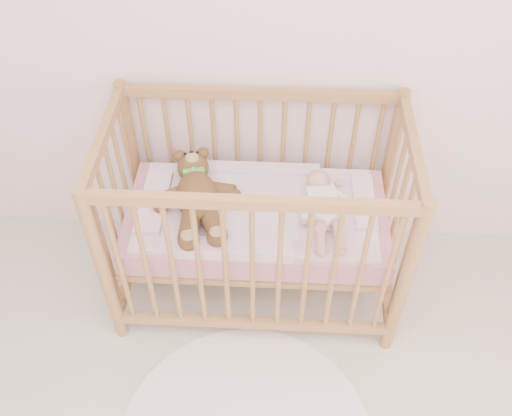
# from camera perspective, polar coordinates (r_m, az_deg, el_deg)

# --- Properties ---
(wall_back) EXTENTS (4.00, 0.02, 2.70)m
(wall_back) POSITION_cam_1_polar(r_m,az_deg,el_deg) (2.51, -1.59, 19.39)
(wall_back) COLOR white
(wall_back) RESTS_ON floor
(crib) EXTENTS (1.36, 0.76, 1.00)m
(crib) POSITION_cam_1_polar(r_m,az_deg,el_deg) (2.70, 0.05, -1.00)
(crib) COLOR #AC7349
(crib) RESTS_ON floor
(mattress) EXTENTS (1.22, 0.62, 0.13)m
(mattress) POSITION_cam_1_polar(r_m,az_deg,el_deg) (2.71, 0.05, -1.22)
(mattress) COLOR #CA7E9A
(mattress) RESTS_ON crib
(blanket) EXTENTS (1.10, 0.58, 0.06)m
(blanket) POSITION_cam_1_polar(r_m,az_deg,el_deg) (2.66, 0.06, -0.12)
(blanket) COLOR #EEA4C0
(blanket) RESTS_ON mattress
(baby) EXTENTS (0.31, 0.54, 0.12)m
(baby) POSITION_cam_1_polar(r_m,az_deg,el_deg) (2.59, 6.73, 0.46)
(baby) COLOR white
(baby) RESTS_ON blanket
(teddy_bear) EXTENTS (0.55, 0.68, 0.17)m
(teddy_bear) POSITION_cam_1_polar(r_m,az_deg,el_deg) (2.60, -5.90, 1.08)
(teddy_bear) COLOR brown
(teddy_bear) RESTS_ON blanket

